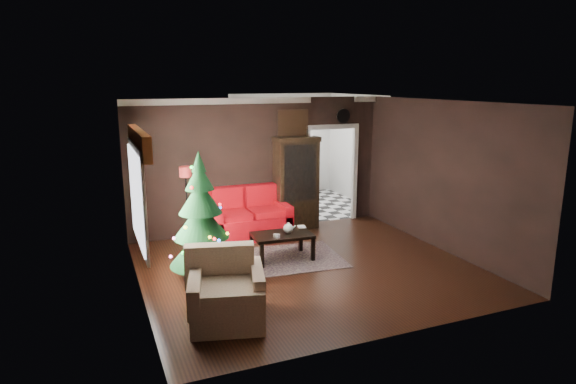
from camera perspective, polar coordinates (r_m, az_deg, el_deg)
name	(u,v)px	position (r m, az deg, el deg)	size (l,w,h in m)	color
floor	(308,268)	(8.52, 2.33, -8.81)	(5.50, 5.50, 0.00)	black
ceiling	(310,102)	(7.94, 2.51, 10.35)	(5.50, 5.50, 0.00)	white
wall_back	(259,165)	(10.40, -3.36, 3.14)	(5.50, 5.50, 0.00)	black
wall_front	(396,230)	(6.01, 12.46, -4.29)	(5.50, 5.50, 0.00)	black
wall_left	(136,204)	(7.42, -17.25, -1.31)	(5.50, 5.50, 0.00)	black
wall_right	(443,176)	(9.58, 17.54, 1.74)	(5.50, 5.50, 0.00)	black
doorway	(331,176)	(11.12, 4.98, 1.91)	(1.10, 0.10, 2.10)	silver
left_window	(137,197)	(7.61, -17.12, -0.58)	(0.05, 1.60, 1.40)	white
valance	(139,142)	(7.48, -16.92, 5.60)	(0.12, 2.10, 0.35)	brown
kitchen_floor	(303,205)	(12.67, 1.78, -1.57)	(3.00, 3.00, 0.00)	white
kitchen_window	(282,134)	(13.68, -0.66, 6.74)	(0.70, 0.06, 0.70)	white
rug	(284,259)	(8.92, -0.48, -7.76)	(2.05, 1.49, 0.01)	#392F36
loveseat	(248,213)	(10.05, -4.61, -2.47)	(1.70, 0.90, 1.00)	maroon
curio_cabinet	(296,185)	(10.54, 0.94, 0.80)	(0.90, 0.45, 1.90)	black
floor_lamp	(187,205)	(9.56, -11.65, -1.44)	(0.25, 0.25, 1.47)	black
christmas_tree	(201,217)	(7.80, -10.07, -2.92)	(1.03, 1.03, 1.97)	black
armchair	(227,290)	(6.61, -7.09, -11.17)	(0.99, 0.99, 1.01)	tan
coffee_table	(282,246)	(8.83, -0.68, -6.32)	(1.05, 0.63, 0.47)	black
teapot	(288,228)	(8.75, 0.04, -4.22)	(0.20, 0.20, 0.19)	silver
cup_a	(275,235)	(8.58, -1.53, -5.05)	(0.06, 0.06, 0.05)	white
cup_b	(278,236)	(8.52, -1.19, -5.13)	(0.08, 0.08, 0.07)	white
book	(298,222)	(9.10, 1.15, -3.53)	(0.14, 0.01, 0.20)	#8F6F54
wall_clock	(343,116)	(11.02, 6.40, 8.76)	(0.32, 0.32, 0.06)	white
painting	(293,124)	(10.51, 0.56, 7.94)	(0.62, 0.05, 0.52)	#C47544
kitchen_counter	(286,180)	(13.64, -0.26, 1.41)	(1.80, 0.60, 0.90)	silver
kitchen_table	(297,195)	(12.19, 1.08, -0.32)	(0.70, 0.70, 0.75)	brown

